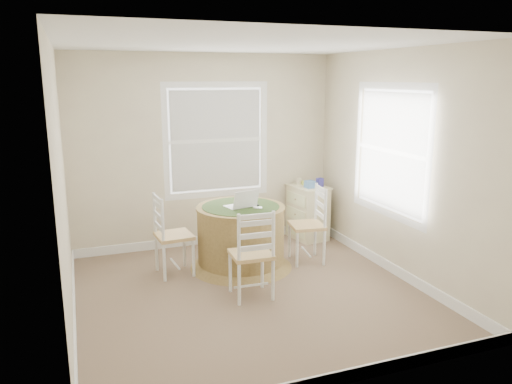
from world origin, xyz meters
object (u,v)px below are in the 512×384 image
corner_chest (308,212)px  laptop (241,205)px  round_table (241,234)px  chair_near (251,254)px  chair_left (174,235)px  chair_right (307,225)px

corner_chest → laptop: bearing=-156.4°
round_table → chair_near: 0.87m
chair_near → laptop: bearing=-99.6°
chair_left → chair_near: (0.64, -0.91, 0.00)m
chair_left → round_table: bearing=-98.9°
chair_left → corner_chest: (2.07, 0.68, -0.09)m
chair_left → chair_right: (1.65, -0.16, 0.00)m
chair_left → laptop: (0.80, -0.10, 0.32)m
laptop → chair_near: bearing=64.9°
round_table → chair_right: size_ratio=1.32×
chair_right → corner_chest: size_ratio=1.22×
chair_right → laptop: laptop is taller
chair_near → laptop: size_ratio=2.41×
round_table → chair_near: (-0.17, -0.85, 0.06)m
chair_near → laptop: laptop is taller
chair_left → corner_chest: bearing=-76.6°
round_table → chair_left: 0.81m
chair_right → corner_chest: bearing=162.4°
round_table → chair_right: 0.85m
chair_right → corner_chest: 0.94m
chair_left → laptop: 0.87m
chair_right → chair_left: bearing=-86.5°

